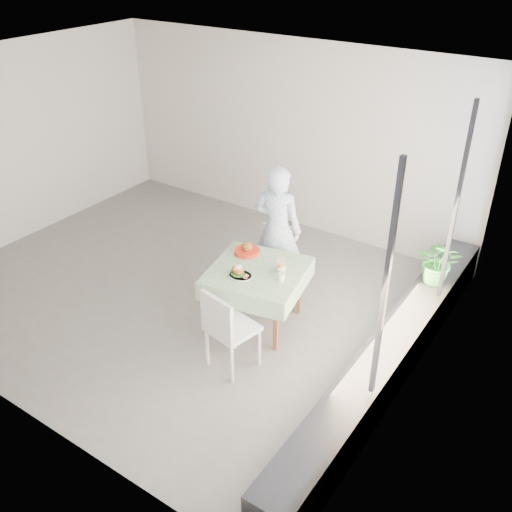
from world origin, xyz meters
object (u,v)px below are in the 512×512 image
Objects in this scene: chair_near at (232,343)px; main_dish at (239,272)px; cafe_table at (257,290)px; chair_far at (273,271)px; diner at (278,230)px; potted_plant at (439,262)px; juice_cup_orange at (281,267)px.

main_dish is at bearing 117.93° from chair_near.
cafe_table is 0.83m from chair_near.
chair_far is 0.58m from diner.
diner is at bearing 97.88° from main_dish.
chair_far is at bearing -164.58° from potted_plant.
chair_near is at bearing -75.28° from cafe_table.
chair_far is at bearing 109.23° from cafe_table.
diner reaches higher than cafe_table.
juice_cup_orange is at bearing 113.56° from diner.
main_dish reaches higher than cafe_table.
diner is at bearing 106.23° from cafe_table.
potted_plant is at bearing -177.68° from diner.
chair_near reaches higher than main_dish.
chair_near is 0.80m from main_dish.
chair_near is at bearing -93.05° from juice_cup_orange.
diner is at bearing -166.07° from potted_plant.
potted_plant is at bearing 37.33° from cafe_table.
potted_plant is at bearing 40.39° from main_dish.
potted_plant reaches higher than cafe_table.
juice_cup_orange is 1.82m from potted_plant.
juice_cup_orange is at bearing -50.94° from chair_far.
juice_cup_orange is at bearing 23.32° from cafe_table.
diner is 5.78× the size of juice_cup_orange.
chair_near is 3.33× the size of juice_cup_orange.
chair_near is 1.73m from diner.
potted_plant is at bearing 54.61° from chair_near.
potted_plant is (1.41, 1.16, -0.04)m from juice_cup_orange.
chair_far is at bearing 55.45° from diner.
juice_cup_orange is at bearing 44.04° from main_dish.
diner is at bearing 125.17° from juice_cup_orange.
diner is (-0.23, 0.80, 0.38)m from cafe_table.
potted_plant is (1.92, 0.53, 0.51)m from chair_far.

